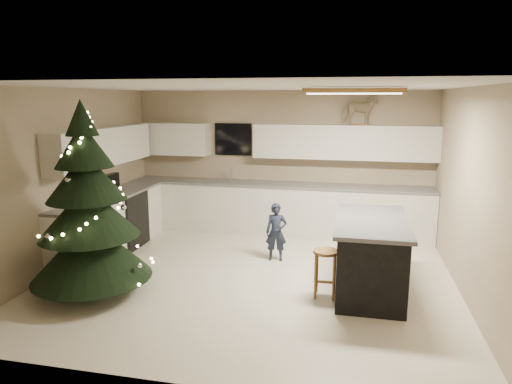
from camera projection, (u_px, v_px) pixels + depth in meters
ground_plane at (251, 277)px, 6.37m from camera, size 5.50×5.50×0.00m
room_shell at (252, 153)px, 6.02m from camera, size 5.52×5.02×2.61m
cabinetry at (221, 197)px, 7.98m from camera, size 5.50×3.20×2.00m
island at (370, 255)px, 5.86m from camera, size 0.90×1.70×0.95m
bar_stool at (326, 262)px, 5.68m from camera, size 0.32×0.32×0.61m
christmas_tree at (89, 217)px, 5.66m from camera, size 1.53×1.48×2.45m
toddler at (276, 232)px, 6.97m from camera, size 0.35×0.25×0.89m
rocking_horse at (360, 110)px, 7.85m from camera, size 0.62×0.35×0.51m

